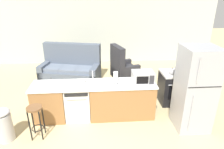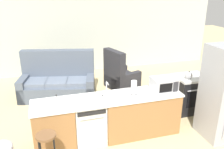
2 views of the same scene
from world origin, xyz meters
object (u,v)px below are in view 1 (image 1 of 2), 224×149
object	(u,v)px
couch	(71,69)
refrigerator	(195,89)
kettle	(172,71)
armchair	(122,69)
microwave	(143,77)
paper_towel_roll	(116,78)
soap_bottle	(86,85)
dish_soap_bottle	(51,82)
bar_stool	(36,116)
trash_bin	(4,124)
stove_range	(174,87)
dishwasher	(78,102)

from	to	relation	value
couch	refrigerator	bearing A→B (deg)	-43.28
kettle	armchair	bearing A→B (deg)	118.93
microwave	paper_towel_roll	world-z (taller)	paper_towel_roll
soap_bottle	dish_soap_bottle	size ratio (longest dim) A/B	1.00
microwave	armchair	bearing A→B (deg)	94.51
dish_soap_bottle	bar_stool	world-z (taller)	dish_soap_bottle
microwave	trash_bin	size ratio (longest dim) A/B	0.68
dish_soap_bottle	microwave	bearing A→B (deg)	-0.87
stove_range	soap_bottle	xyz separation A→B (m)	(-2.37, -0.75, 0.52)
bar_stool	armchair	bearing A→B (deg)	53.89
dishwasher	soap_bottle	world-z (taller)	soap_bottle
microwave	stove_range	bearing A→B (deg)	27.92
dish_soap_bottle	couch	bearing A→B (deg)	86.11
trash_bin	stove_range	bearing A→B (deg)	17.27
refrigerator	armchair	bearing A→B (deg)	112.96
trash_bin	soap_bottle	bearing A→B (deg)	16.74
stove_range	paper_towel_roll	distance (m)	1.86
bar_stool	couch	xyz separation A→B (m)	(0.39, 2.98, -0.14)
paper_towel_roll	trash_bin	distance (m)	2.58
bar_stool	couch	distance (m)	3.01
soap_bottle	kettle	distance (m)	2.29
dishwasher	trash_bin	bearing A→B (deg)	-154.01
stove_range	dish_soap_bottle	size ratio (longest dim) A/B	5.11
dishwasher	dish_soap_bottle	bearing A→B (deg)	176.95
refrigerator	stove_range	bearing A→B (deg)	89.99
refrigerator	soap_bottle	xyz separation A→B (m)	(-2.37, 0.34, 0.02)
dishwasher	kettle	distance (m)	2.53
refrigerator	couch	distance (m)	4.20
refrigerator	soap_bottle	distance (m)	2.39
kettle	bar_stool	distance (m)	3.46
dishwasher	microwave	bearing A→B (deg)	-0.05
microwave	kettle	xyz separation A→B (m)	(0.87, 0.42, -0.05)
paper_towel_roll	bar_stool	bearing A→B (deg)	-158.28
dishwasher	stove_range	size ratio (longest dim) A/B	0.93
dishwasher	stove_range	world-z (taller)	stove_range
kettle	couch	bearing A→B (deg)	146.71
dish_soap_bottle	refrigerator	bearing A→B (deg)	-10.34
kettle	bar_stool	xyz separation A→B (m)	(-3.25, -1.10, -0.45)
microwave	paper_towel_roll	distance (m)	0.65
soap_bottle	bar_stool	bearing A→B (deg)	-155.74
trash_bin	dish_soap_bottle	bearing A→B (deg)	40.12
dish_soap_bottle	trash_bin	size ratio (longest dim) A/B	0.24
kettle	couch	xyz separation A→B (m)	(-2.86, 1.88, -0.59)
paper_towel_roll	dish_soap_bottle	size ratio (longest dim) A/B	1.60
trash_bin	paper_towel_roll	bearing A→B (deg)	17.00
trash_bin	couch	bearing A→B (deg)	70.95
microwave	soap_bottle	bearing A→B (deg)	-171.28
paper_towel_roll	kettle	xyz separation A→B (m)	(1.52, 0.41, -0.05)
dishwasher	couch	xyz separation A→B (m)	(-0.43, 2.30, -0.03)
dishwasher	soap_bottle	xyz separation A→B (m)	(0.23, -0.21, 0.55)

